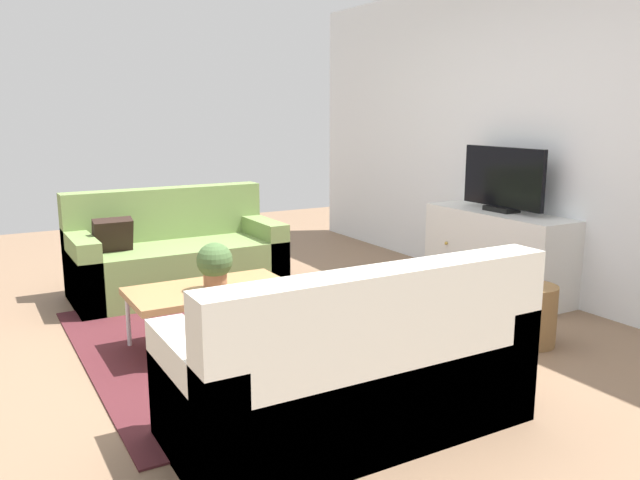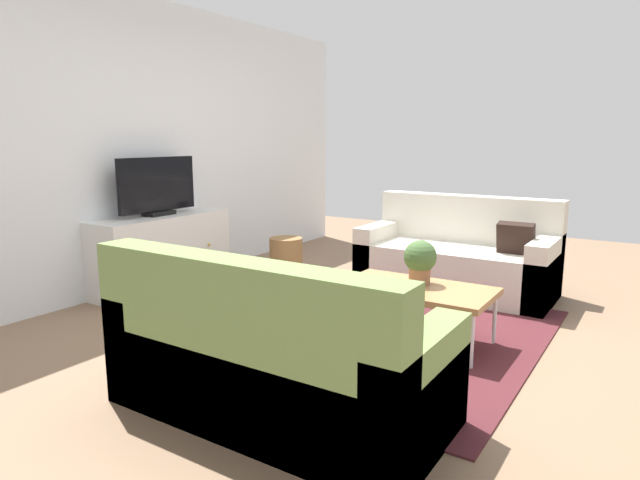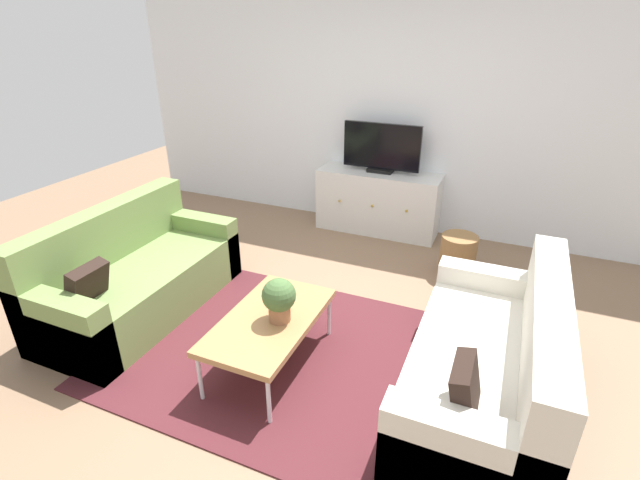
% 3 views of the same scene
% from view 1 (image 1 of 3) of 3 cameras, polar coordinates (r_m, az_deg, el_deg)
% --- Properties ---
extents(ground_plane, '(10.00, 10.00, 0.00)m').
position_cam_1_polar(ground_plane, '(4.43, -5.92, -8.87)').
color(ground_plane, '#84664C').
extents(wall_back, '(6.40, 0.12, 2.70)m').
position_cam_1_polar(wall_back, '(5.67, 18.34, 9.07)').
color(wall_back, white).
rests_on(wall_back, ground_plane).
extents(area_rug, '(2.50, 1.90, 0.01)m').
position_cam_1_polar(area_rug, '(4.37, -7.74, -9.10)').
color(area_rug, '#4C1E23').
rests_on(area_rug, ground_plane).
extents(couch_left_side, '(0.82, 1.73, 0.88)m').
position_cam_1_polar(couch_left_side, '(5.60, -12.93, -1.60)').
color(couch_left_side, olive).
rests_on(couch_left_side, ground_plane).
extents(couch_right_side, '(0.82, 1.73, 0.88)m').
position_cam_1_polar(couch_right_side, '(3.09, 3.24, -12.23)').
color(couch_right_side, beige).
rests_on(couch_right_side, ground_plane).
extents(coffee_table, '(0.58, 1.04, 0.40)m').
position_cam_1_polar(coffee_table, '(4.23, -9.83, -4.60)').
color(coffee_table, '#A37547').
rests_on(coffee_table, ground_plane).
extents(potted_plant, '(0.23, 0.23, 0.31)m').
position_cam_1_polar(potted_plant, '(4.11, -9.42, -2.15)').
color(potted_plant, '#936042').
rests_on(potted_plant, coffee_table).
extents(tv_console, '(1.37, 0.47, 0.70)m').
position_cam_1_polar(tv_console, '(5.61, 15.58, -1.09)').
color(tv_console, silver).
rests_on(tv_console, ground_plane).
extents(flat_screen_tv, '(0.86, 0.16, 0.54)m').
position_cam_1_polar(flat_screen_tv, '(5.53, 16.07, 5.20)').
color(flat_screen_tv, black).
rests_on(flat_screen_tv, tv_console).
extents(wicker_basket, '(0.34, 0.34, 0.40)m').
position_cam_1_polar(wicker_basket, '(4.49, 18.33, -6.38)').
color(wicker_basket, olive).
rests_on(wicker_basket, ground_plane).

